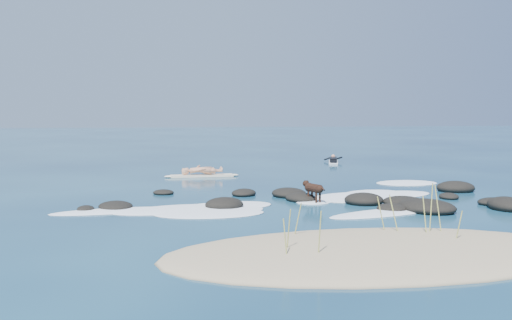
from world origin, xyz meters
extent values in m
plane|color=#0A2642|center=(0.00, 0.00, 0.00)|extent=(160.00, 160.00, 0.00)
ellipsoid|color=#9E8966|center=(0.00, -8.20, 0.00)|extent=(9.00, 4.40, 0.60)
cylinder|color=#A5A851|center=(-2.06, -8.82, 0.53)|extent=(0.10, 0.03, 0.81)
cylinder|color=#A5A851|center=(1.77, -7.34, 0.71)|extent=(0.16, 0.16, 1.16)
cylinder|color=#A5A851|center=(0.78, -7.22, 0.60)|extent=(0.21, 0.17, 0.94)
cylinder|color=#A5A851|center=(0.53, -7.09, 0.58)|extent=(0.25, 0.07, 0.90)
cylinder|color=#A5A851|center=(1.57, -7.39, 0.73)|extent=(0.09, 0.05, 1.22)
cylinder|color=#A5A851|center=(1.76, -8.24, 0.50)|extent=(0.11, 0.13, 0.75)
cylinder|color=#A5A851|center=(-1.91, -8.44, 0.59)|extent=(0.06, 0.24, 0.93)
cylinder|color=#A5A851|center=(-1.41, -8.89, 0.60)|extent=(0.04, 0.13, 0.96)
cylinder|color=#A5A851|center=(-1.41, -7.11, 0.53)|extent=(0.16, 0.16, 0.81)
cylinder|color=#A5A851|center=(1.37, -7.50, 0.60)|extent=(0.10, 0.14, 0.95)
ellipsoid|color=black|center=(5.15, -1.51, 0.06)|extent=(0.80, 0.93, 0.25)
ellipsoid|color=black|center=(6.27, 0.09, 0.12)|extent=(1.43, 1.26, 0.50)
ellipsoid|color=black|center=(5.93, -2.91, 0.07)|extent=(1.09, 0.92, 0.30)
ellipsoid|color=black|center=(3.13, -2.46, 0.09)|extent=(1.66, 1.61, 0.36)
ellipsoid|color=black|center=(-0.02, -0.11, 0.09)|extent=(1.28, 1.47, 0.37)
ellipsoid|color=black|center=(1.98, -2.02, 0.11)|extent=(1.53, 1.53, 0.45)
ellipsoid|color=black|center=(3.33, -3.61, 0.11)|extent=(2.11, 2.27, 0.46)
ellipsoid|color=black|center=(-6.55, -1.98, 0.05)|extent=(0.59, 0.71, 0.22)
ellipsoid|color=black|center=(5.86, -3.71, 0.12)|extent=(1.27, 1.53, 0.49)
ellipsoid|color=black|center=(0.14, -1.20, 0.09)|extent=(1.34, 1.45, 0.35)
ellipsoid|color=black|center=(-5.71, -1.74, 0.08)|extent=(1.29, 1.43, 0.30)
ellipsoid|color=black|center=(-4.28, 1.07, 0.05)|extent=(0.98, 0.94, 0.22)
ellipsoid|color=black|center=(2.32, -3.46, 0.07)|extent=(1.11, 1.05, 0.29)
ellipsoid|color=black|center=(-2.49, -2.20, 0.11)|extent=(1.32, 1.17, 0.45)
ellipsoid|color=black|center=(-1.52, 0.36, 0.07)|extent=(1.17, 1.29, 0.29)
ellipsoid|color=white|center=(3.11, -0.25, 0.01)|extent=(3.04, 2.84, 0.12)
ellipsoid|color=white|center=(-3.01, -2.97, 0.01)|extent=(3.24, 1.83, 0.12)
ellipsoid|color=white|center=(-3.27, -2.38, 0.01)|extent=(3.97, 2.16, 0.12)
ellipsoid|color=white|center=(-5.74, -2.22, 0.01)|extent=(3.73, 1.54, 0.12)
ellipsoid|color=white|center=(3.38, -0.51, 0.01)|extent=(3.79, 2.46, 0.12)
ellipsoid|color=white|center=(5.44, 2.47, 0.01)|extent=(2.59, 1.84, 0.12)
ellipsoid|color=white|center=(2.00, -3.77, 0.01)|extent=(4.00, 2.19, 0.12)
ellipsoid|color=white|center=(2.33, -0.84, 0.01)|extent=(3.93, 2.91, 0.12)
ellipsoid|color=white|center=(-4.22, -2.47, 0.01)|extent=(3.25, 1.48, 0.12)
ellipsoid|color=white|center=(-2.40, -1.89, 0.01)|extent=(3.25, 2.20, 0.12)
ellipsoid|color=white|center=(0.43, -1.62, 0.01)|extent=(1.10, 0.90, 0.12)
cube|color=#FEEFCB|center=(-2.58, 6.07, 0.05)|extent=(2.78, 0.69, 0.09)
ellipsoid|color=#FEEFCB|center=(-1.20, 6.13, 0.05)|extent=(0.56, 0.34, 0.10)
ellipsoid|color=#FEEFCB|center=(-3.95, 6.01, 0.05)|extent=(0.56, 0.34, 0.10)
imported|color=tan|center=(-2.58, 6.07, 0.99)|extent=(0.46, 0.67, 1.79)
cube|color=white|center=(5.16, 11.56, 0.05)|extent=(1.08, 2.18, 0.08)
ellipsoid|color=white|center=(5.47, 12.58, 0.05)|extent=(0.38, 0.52, 0.08)
cube|color=black|center=(5.16, 11.56, 0.19)|extent=(0.75, 1.37, 0.21)
sphere|color=tan|center=(5.38, 12.28, 0.31)|extent=(0.28, 0.28, 0.22)
cylinder|color=black|center=(5.16, 12.50, 0.18)|extent=(0.54, 0.15, 0.24)
cylinder|color=black|center=(5.68, 12.34, 0.18)|extent=(0.47, 0.41, 0.24)
cube|color=black|center=(4.95, 10.86, 0.16)|extent=(0.47, 0.61, 0.14)
cylinder|color=black|center=(0.43, -1.72, 0.49)|extent=(0.48, 0.64, 0.28)
sphere|color=black|center=(0.33, -1.49, 0.49)|extent=(0.38, 0.38, 0.29)
sphere|color=black|center=(0.54, -1.96, 0.49)|extent=(0.35, 0.35, 0.26)
sphere|color=black|center=(0.26, -1.34, 0.58)|extent=(0.27, 0.27, 0.21)
cone|color=black|center=(0.21, -1.22, 0.57)|extent=(0.15, 0.16, 0.11)
cone|color=black|center=(0.22, -1.37, 0.67)|extent=(0.12, 0.10, 0.10)
cone|color=black|center=(0.32, -1.32, 0.67)|extent=(0.12, 0.10, 0.10)
cylinder|color=black|center=(0.29, -1.57, 0.19)|extent=(0.09, 0.09, 0.38)
cylinder|color=black|center=(0.42, -1.51, 0.19)|extent=(0.09, 0.09, 0.38)
cylinder|color=black|center=(0.45, -1.94, 0.19)|extent=(0.09, 0.09, 0.38)
cylinder|color=black|center=(0.58, -1.88, 0.19)|extent=(0.09, 0.09, 0.38)
cylinder|color=black|center=(0.59, -2.08, 0.54)|extent=(0.15, 0.27, 0.16)
camera|label=1|loc=(-4.32, -19.09, 2.95)|focal=40.00mm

